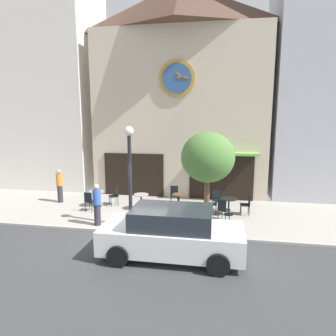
# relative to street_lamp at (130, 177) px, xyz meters

# --- Properties ---
(ground_plane) EXTENTS (27.42, 11.94, 0.13)m
(ground_plane) POSITION_rel_street_lamp_xyz_m (0.18, -1.42, -2.01)
(ground_plane) COLOR #9E998E
(clock_building) EXTENTS (9.31, 3.67, 11.04)m
(clock_building) POSITION_rel_street_lamp_xyz_m (1.15, 5.73, 3.73)
(clock_building) COLOR beige
(clock_building) RESTS_ON ground_plane
(neighbor_building_left) EXTENTS (6.77, 4.34, 14.02)m
(neighbor_building_left) POSITION_rel_street_lamp_xyz_m (-7.51, 6.71, 5.03)
(neighbor_building_left) COLOR silver
(neighbor_building_left) RESTS_ON ground_plane
(neighbor_building_right) EXTENTS (5.64, 4.87, 14.75)m
(neighbor_building_right) POSITION_rel_street_lamp_xyz_m (8.86, 6.98, 5.39)
(neighbor_building_right) COLOR #B2B2BC
(neighbor_building_right) RESTS_ON ground_plane
(street_lamp) EXTENTS (0.36, 0.36, 3.91)m
(street_lamp) POSITION_rel_street_lamp_xyz_m (0.00, 0.00, 0.00)
(street_lamp) COLOR black
(street_lamp) RESTS_ON ground_plane
(street_tree) EXTENTS (1.99, 1.79, 3.72)m
(street_tree) POSITION_rel_street_lamp_xyz_m (2.93, 0.23, 0.77)
(street_tree) COLOR brown
(street_tree) RESTS_ON ground_plane
(cafe_table_near_curb) EXTENTS (0.70, 0.70, 0.74)m
(cafe_table_near_curb) POSITION_rel_street_lamp_xyz_m (-2.37, 2.25, -1.46)
(cafe_table_near_curb) COLOR black
(cafe_table_near_curb) RESTS_ON ground_plane
(cafe_table_center_right) EXTENTS (0.68, 0.68, 0.73)m
(cafe_table_center_right) POSITION_rel_street_lamp_xyz_m (-0.15, 2.13, -1.48)
(cafe_table_center_right) COLOR black
(cafe_table_center_right) RESTS_ON ground_plane
(cafe_table_center_left) EXTENTS (0.62, 0.62, 0.72)m
(cafe_table_center_left) POSITION_rel_street_lamp_xyz_m (1.56, 2.48, -1.51)
(cafe_table_center_left) COLOR black
(cafe_table_center_left) RESTS_ON ground_plane
(cafe_table_center) EXTENTS (0.75, 0.75, 0.75)m
(cafe_table_center) POSITION_rel_street_lamp_xyz_m (3.82, 2.05, -1.44)
(cafe_table_center) COLOR black
(cafe_table_center) RESTS_ON ground_plane
(cafe_chair_under_awning) EXTENTS (0.41, 0.41, 0.90)m
(cafe_chair_under_awning) POSITION_rel_street_lamp_xyz_m (4.60, 2.19, -1.46)
(cafe_chair_under_awning) COLOR black
(cafe_chair_under_awning) RESTS_ON ground_plane
(cafe_chair_left_end) EXTENTS (0.55, 0.55, 0.90)m
(cafe_chair_left_end) POSITION_rel_street_lamp_xyz_m (3.56, 1.23, -1.46)
(cafe_chair_left_end) COLOR black
(cafe_chair_left_end) RESTS_ON ground_plane
(cafe_chair_curbside) EXTENTS (0.54, 0.54, 0.90)m
(cafe_chair_curbside) POSITION_rel_street_lamp_xyz_m (3.30, 2.72, -1.46)
(cafe_chair_curbside) COLOR black
(cafe_chair_curbside) RESTS_ON ground_plane
(cafe_chair_corner) EXTENTS (0.56, 0.56, 0.90)m
(cafe_chair_corner) POSITION_rel_street_lamp_xyz_m (-1.59, 2.62, -1.46)
(cafe_chair_corner) COLOR black
(cafe_chair_corner) RESTS_ON ground_plane
(cafe_chair_facing_wall) EXTENTS (0.40, 0.40, 0.90)m
(cafe_chair_facing_wall) POSITION_rel_street_lamp_xyz_m (3.02, 2.07, -1.46)
(cafe_chair_facing_wall) COLOR black
(cafe_chair_facing_wall) RESTS_ON ground_plane
(cafe_chair_outer) EXTENTS (0.48, 0.48, 0.90)m
(cafe_chair_outer) POSITION_rel_street_lamp_xyz_m (1.23, 3.24, -1.46)
(cafe_chair_outer) COLOR black
(cafe_chair_outer) RESTS_ON ground_plane
(cafe_chair_by_entrance) EXTENTS (0.46, 0.46, 0.90)m
(cafe_chair_by_entrance) POSITION_rel_street_lamp_xyz_m (-2.39, 1.45, -1.46)
(cafe_chair_by_entrance) COLOR black
(cafe_chair_by_entrance) RESTS_ON ground_plane
(pedestrian_orange) EXTENTS (0.45, 0.45, 1.67)m
(pedestrian_orange) POSITION_rel_street_lamp_xyz_m (-4.48, 2.61, -1.12)
(pedestrian_orange) COLOR #2D2D38
(pedestrian_orange) RESTS_ON ground_plane
(pedestrian_blue) EXTENTS (0.35, 0.35, 1.67)m
(pedestrian_blue) POSITION_rel_street_lamp_xyz_m (-1.34, -0.12, -1.12)
(pedestrian_blue) COLOR #2D2D38
(pedestrian_blue) RESTS_ON ground_plane
(parked_car_white) EXTENTS (4.31, 2.03, 1.55)m
(parked_car_white) POSITION_rel_street_lamp_xyz_m (2.00, -2.26, -1.22)
(parked_car_white) COLOR white
(parked_car_white) RESTS_ON ground_plane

